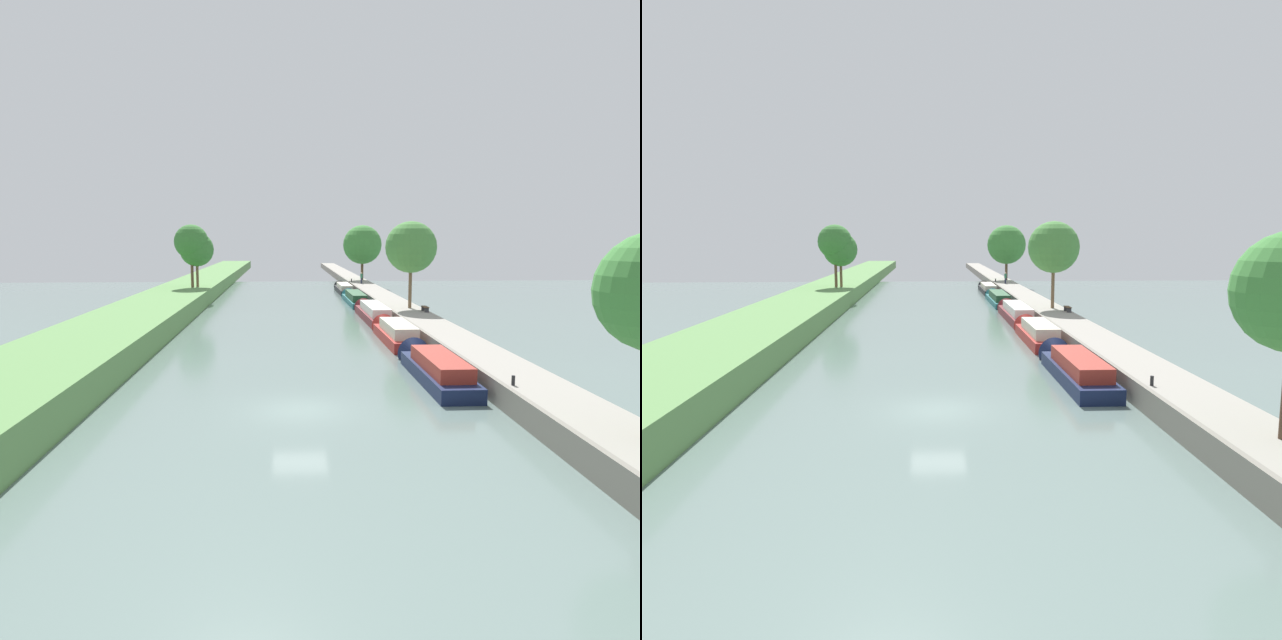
{
  "view_description": "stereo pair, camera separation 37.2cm",
  "coord_description": "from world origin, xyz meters",
  "views": [
    {
      "loc": [
        -0.67,
        -25.84,
        7.78
      ],
      "look_at": [
        2.3,
        22.44,
        1.0
      ],
      "focal_mm": 32.94,
      "sensor_mm": 36.0,
      "label": 1
    },
    {
      "loc": [
        -0.3,
        -25.86,
        7.78
      ],
      "look_at": [
        2.3,
        22.44,
        1.0
      ],
      "focal_mm": 32.94,
      "sensor_mm": 36.0,
      "label": 2
    }
  ],
  "objects": [
    {
      "name": "stone_quay",
      "position": [
        9.26,
        0.0,
        0.6
      ],
      "size": [
        0.25,
        260.0,
        1.19
      ],
      "color": "gray",
      "rests_on": "ground_plane"
    },
    {
      "name": "tree_rightbank_midnear",
      "position": [
        11.31,
        29.17,
        6.91
      ],
      "size": [
        4.86,
        4.86,
        8.21
      ],
      "color": "brown",
      "rests_on": "right_towpath"
    },
    {
      "name": "mooring_bollard_near",
      "position": [
        9.68,
        -0.46,
        1.37
      ],
      "size": [
        0.16,
        0.16,
        0.45
      ],
      "color": "black",
      "rests_on": "right_towpath"
    },
    {
      "name": "narrowboat_red",
      "position": [
        7.74,
        17.83,
        0.63
      ],
      "size": [
        2.13,
        10.59,
        2.2
      ],
      "color": "maroon",
      "rests_on": "ground_plane"
    },
    {
      "name": "narrowboat_maroon",
      "position": [
        7.84,
        29.77,
        0.64
      ],
      "size": [
        2.09,
        13.39,
        2.19
      ],
      "color": "maroon",
      "rests_on": "ground_plane"
    },
    {
      "name": "right_towpath",
      "position": [
        10.97,
        0.0,
        0.57
      ],
      "size": [
        3.18,
        260.0,
        1.14
      ],
      "color": "gray",
      "rests_on": "ground_plane"
    },
    {
      "name": "narrowboat_teal",
      "position": [
        7.79,
        44.11,
        0.57
      ],
      "size": [
        1.97,
        13.08,
        2.04
      ],
      "color": "#195B60",
      "rests_on": "ground_plane"
    },
    {
      "name": "mooring_bollard_far",
      "position": [
        9.68,
        63.68,
        1.37
      ],
      "size": [
        0.16,
        0.16,
        0.45
      ],
      "color": "black",
      "rests_on": "right_towpath"
    },
    {
      "name": "narrowboat_black",
      "position": [
        7.94,
        58.51,
        0.53
      ],
      "size": [
        1.92,
        12.19,
        1.87
      ],
      "color": "black",
      "rests_on": "ground_plane"
    },
    {
      "name": "person_walking",
      "position": [
        10.68,
        59.59,
        2.02
      ],
      "size": [
        0.34,
        0.34,
        1.66
      ],
      "color": "#282D42",
      "rests_on": "right_towpath"
    },
    {
      "name": "tree_rightbank_midfar",
      "position": [
        11.77,
        67.15,
        6.72
      ],
      "size": [
        6.12,
        6.12,
        8.64
      ],
      "color": "brown",
      "rests_on": "right_towpath"
    },
    {
      "name": "left_grassy_bank",
      "position": [
        -12.99,
        0.0,
        0.9
      ],
      "size": [
        7.2,
        260.0,
        1.8
      ],
      "color": "#5B894C",
      "rests_on": "ground_plane"
    },
    {
      "name": "tree_leftbank_downstream",
      "position": [
        -11.28,
        46.96,
        6.38
      ],
      "size": [
        4.15,
        4.15,
        6.67
      ],
      "color": "brown",
      "rests_on": "left_grassy_bank"
    },
    {
      "name": "park_bench",
      "position": [
        12.11,
        26.34,
        1.49
      ],
      "size": [
        0.44,
        1.5,
        0.47
      ],
      "color": "#333338",
      "rests_on": "right_towpath"
    },
    {
      "name": "tree_leftbank_upstream",
      "position": [
        -11.83,
        46.47,
        7.31
      ],
      "size": [
        4.13,
        4.13,
        7.6
      ],
      "color": "brown",
      "rests_on": "left_grassy_bank"
    },
    {
      "name": "narrowboat_navy",
      "position": [
        7.67,
        5.79,
        0.61
      ],
      "size": [
        2.19,
        10.84,
        2.19
      ],
      "color": "#141E42",
      "rests_on": "ground_plane"
    },
    {
      "name": "ground_plane",
      "position": [
        0.0,
        0.0,
        0.0
      ],
      "size": [
        160.0,
        160.0,
        0.0
      ],
      "primitive_type": "plane",
      "color": "slate"
    }
  ]
}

